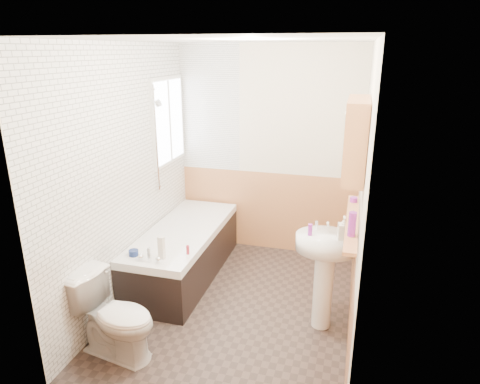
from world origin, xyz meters
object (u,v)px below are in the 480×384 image
object	(u,v)px
bathtub	(184,251)
sink	(325,262)
pine_shelf	(352,221)
medicine_cabinet	(356,139)
toilet	(115,317)

from	to	relation	value
bathtub	sink	world-z (taller)	sink
sink	pine_shelf	bearing A→B (deg)	-6.84
bathtub	pine_shelf	bearing A→B (deg)	-17.21
bathtub	medicine_cabinet	xyz separation A→B (m)	(1.74, -0.70, 1.50)
toilet	pine_shelf	bearing A→B (deg)	-55.04
medicine_cabinet	pine_shelf	bearing A→B (deg)	79.73
bathtub	toilet	size ratio (longest dim) A/B	2.49
pine_shelf	sink	bearing A→B (deg)	176.33
bathtub	sink	xyz separation A→B (m)	(1.57, -0.54, 0.35)
toilet	sink	xyz separation A→B (m)	(1.60, 0.84, 0.29)
toilet	medicine_cabinet	world-z (taller)	medicine_cabinet
bathtub	medicine_cabinet	world-z (taller)	medicine_cabinet
bathtub	toilet	world-z (taller)	toilet
pine_shelf	medicine_cabinet	size ratio (longest dim) A/B	1.92
pine_shelf	medicine_cabinet	distance (m)	0.74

